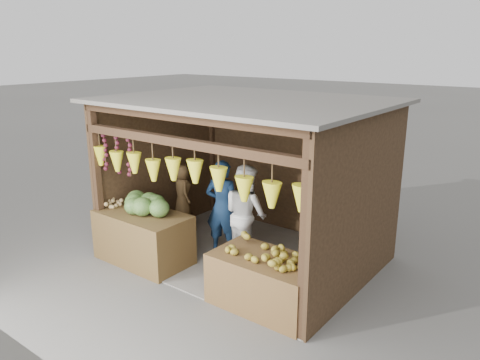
# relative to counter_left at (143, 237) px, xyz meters

# --- Properties ---
(ground) EXTENTS (80.00, 80.00, 0.00)m
(ground) POSITION_rel_counter_left_xyz_m (1.23, 1.14, -0.42)
(ground) COLOR #514F49
(ground) RESTS_ON ground
(stall_structure) EXTENTS (4.30, 3.30, 2.66)m
(stall_structure) POSITION_rel_counter_left_xyz_m (1.20, 1.10, 1.25)
(stall_structure) COLOR slate
(stall_structure) RESTS_ON ground
(back_shelf) EXTENTS (1.25, 0.32, 1.32)m
(back_shelf) POSITION_rel_counter_left_xyz_m (2.28, 2.43, 0.45)
(back_shelf) COLOR #382314
(back_shelf) RESTS_ON ground
(counter_left) EXTENTS (1.58, 0.85, 0.84)m
(counter_left) POSITION_rel_counter_left_xyz_m (0.00, 0.00, 0.00)
(counter_left) COLOR #493318
(counter_left) RESTS_ON ground
(counter_right) EXTENTS (1.49, 0.85, 0.72)m
(counter_right) POSITION_rel_counter_left_xyz_m (2.40, 0.05, -0.06)
(counter_right) COLOR #53351B
(counter_right) RESTS_ON ground
(stool) EXTENTS (0.35, 0.35, 0.33)m
(stool) POSITION_rel_counter_left_xyz_m (-0.35, 1.29, -0.26)
(stool) COLOR black
(stool) RESTS_ON ground
(man_standing) EXTENTS (0.69, 0.56, 1.65)m
(man_standing) POSITION_rel_counter_left_xyz_m (0.83, 1.04, 0.40)
(man_standing) COLOR #132847
(man_standing) RESTS_ON ground
(woman_standing) EXTENTS (0.95, 0.84, 1.64)m
(woman_standing) POSITION_rel_counter_left_xyz_m (1.32, 1.04, 0.40)
(woman_standing) COLOR silver
(woman_standing) RESTS_ON ground
(vendor_seated) EXTENTS (0.59, 0.53, 1.01)m
(vendor_seated) POSITION_rel_counter_left_xyz_m (-0.35, 1.29, 0.41)
(vendor_seated) COLOR brown
(vendor_seated) RESTS_ON stool
(melon_pile) EXTENTS (1.00, 0.50, 0.32)m
(melon_pile) POSITION_rel_counter_left_xyz_m (0.01, 0.05, 0.58)
(melon_pile) COLOR #144412
(melon_pile) RESTS_ON counter_left
(tanfruit_pile) EXTENTS (0.34, 0.40, 0.13)m
(tanfruit_pile) POSITION_rel_counter_left_xyz_m (-0.66, -0.08, 0.48)
(tanfruit_pile) COLOR tan
(tanfruit_pile) RESTS_ON counter_left
(mango_pile) EXTENTS (1.40, 0.64, 0.22)m
(mango_pile) POSITION_rel_counter_left_xyz_m (2.41, 0.01, 0.41)
(mango_pile) COLOR #BA6C18
(mango_pile) RESTS_ON counter_right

